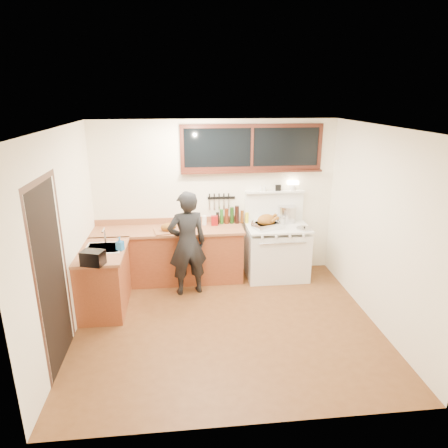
{
  "coord_description": "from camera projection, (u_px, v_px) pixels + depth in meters",
  "views": [
    {
      "loc": [
        -0.54,
        -4.7,
        2.97
      ],
      "look_at": [
        0.05,
        0.85,
        1.15
      ],
      "focal_mm": 32.0,
      "sensor_mm": 36.0,
      "label": 1
    }
  ],
  "objects": [
    {
      "name": "pot_lid",
      "position": [
        304.0,
        228.0,
        6.42
      ],
      "size": [
        0.34,
        0.34,
        0.04
      ],
      "color": "silver",
      "rests_on": "vintage_stove"
    },
    {
      "name": "soap_bottle",
      "position": [
        120.0,
        244.0,
        5.53
      ],
      "size": [
        0.12,
        0.12,
        0.19
      ],
      "color": "#2164A6",
      "rests_on": "counter_left"
    },
    {
      "name": "room_shell",
      "position": [
        227.0,
        207.0,
        4.91
      ],
      "size": [
        4.1,
        3.6,
        2.65
      ],
      "color": "white",
      "rests_on": "ground"
    },
    {
      "name": "back_window",
      "position": [
        252.0,
        153.0,
        6.46
      ],
      "size": [
        2.32,
        0.13,
        0.77
      ],
      "color": "black",
      "rests_on": "room_shell"
    },
    {
      "name": "knife_strip",
      "position": [
        220.0,
        198.0,
        6.65
      ],
      "size": [
        0.46,
        0.03,
        0.28
      ],
      "color": "black",
      "rests_on": "room_shell"
    },
    {
      "name": "vintage_stove",
      "position": [
        277.0,
        250.0,
        6.71
      ],
      "size": [
        1.02,
        0.74,
        1.59
      ],
      "color": "white",
      "rests_on": "ground"
    },
    {
      "name": "ground_plane",
      "position": [
        227.0,
        324.0,
        5.42
      ],
      "size": [
        4.0,
        3.5,
        0.02
      ],
      "primitive_type": "cube",
      "color": "#552F16"
    },
    {
      "name": "bottle_cluster",
      "position": [
        232.0,
        216.0,
        6.67
      ],
      "size": [
        0.55,
        0.07,
        0.3
      ],
      "color": "black",
      "rests_on": "counter_back"
    },
    {
      "name": "counter_left",
      "position": [
        104.0,
        279.0,
        5.7
      ],
      "size": [
        0.64,
        1.09,
        0.9
      ],
      "color": "brown",
      "rests_on": "ground"
    },
    {
      "name": "toaster",
      "position": [
        93.0,
        258.0,
        5.05
      ],
      "size": [
        0.32,
        0.27,
        0.19
      ],
      "color": "black",
      "rests_on": "counter_left"
    },
    {
      "name": "saucepan",
      "position": [
        280.0,
        220.0,
        6.67
      ],
      "size": [
        0.16,
        0.28,
        0.11
      ],
      "color": "silver",
      "rests_on": "vintage_stove"
    },
    {
      "name": "left_doorway",
      "position": [
        52.0,
        275.0,
        4.36
      ],
      "size": [
        0.02,
        1.04,
        2.17
      ],
      "color": "black",
      "rests_on": "ground"
    },
    {
      "name": "man",
      "position": [
        187.0,
        244.0,
        6.03
      ],
      "size": [
        0.67,
        0.52,
        1.63
      ],
      "color": "black",
      "rests_on": "ground"
    },
    {
      "name": "coffee_tin",
      "position": [
        214.0,
        221.0,
        6.59
      ],
      "size": [
        0.11,
        0.09,
        0.16
      ],
      "color": "maroon",
      "rests_on": "counter_back"
    },
    {
      "name": "counter_back",
      "position": [
        169.0,
        255.0,
        6.57
      ],
      "size": [
        2.44,
        0.64,
        1.0
      ],
      "color": "brown",
      "rests_on": "ground"
    },
    {
      "name": "roast_turkey",
      "position": [
        266.0,
        223.0,
        6.42
      ],
      "size": [
        0.47,
        0.41,
        0.24
      ],
      "color": "silver",
      "rests_on": "vintage_stove"
    },
    {
      "name": "cutting_board",
      "position": [
        168.0,
        228.0,
        6.28
      ],
      "size": [
        0.48,
        0.39,
        0.14
      ],
      "color": "#975C3C",
      "rests_on": "counter_back"
    },
    {
      "name": "stockpot",
      "position": [
        287.0,
        214.0,
        6.75
      ],
      "size": [
        0.33,
        0.33,
        0.28
      ],
      "color": "silver",
      "rests_on": "vintage_stove"
    },
    {
      "name": "pitcher",
      "position": [
        204.0,
        220.0,
        6.61
      ],
      "size": [
        0.08,
        0.08,
        0.15
      ],
      "color": "white",
      "rests_on": "counter_back"
    },
    {
      "name": "sink_unit",
      "position": [
        104.0,
        252.0,
        5.65
      ],
      "size": [
        0.5,
        0.45,
        0.37
      ],
      "color": "white",
      "rests_on": "counter_left"
    }
  ]
}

